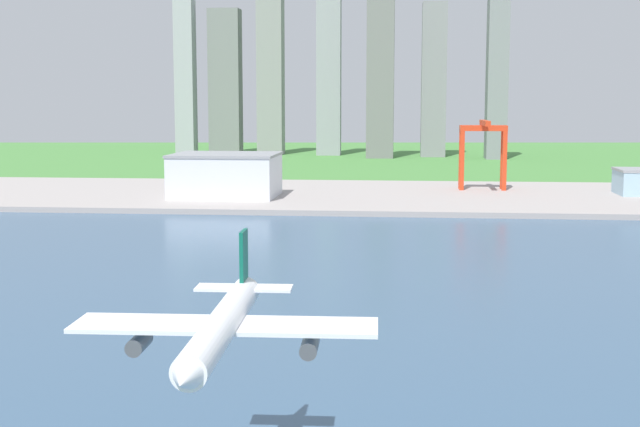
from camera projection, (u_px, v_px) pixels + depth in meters
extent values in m
plane|color=#47843C|center=(357.00, 275.00, 239.59)|extent=(2400.00, 2400.00, 0.00)
cube|color=#385675|center=(341.00, 332.00, 180.37)|extent=(840.00, 360.00, 0.15)
cube|color=#A29995|center=(379.00, 196.00, 426.93)|extent=(840.00, 140.00, 2.50)
cylinder|color=white|center=(222.00, 325.00, 96.77)|extent=(4.74, 35.49, 3.58)
cone|color=white|center=(185.00, 379.00, 77.84)|extent=(3.53, 4.05, 3.41)
cube|color=white|center=(225.00, 325.00, 98.59)|extent=(34.91, 8.91, 0.50)
cube|color=#0C5947|center=(244.00, 263.00, 112.02)|extent=(0.64, 4.26, 8.60)
cube|color=white|center=(244.00, 288.00, 112.44)|extent=(12.60, 4.30, 0.36)
cylinder|color=#4C4F54|center=(310.00, 346.00, 97.16)|extent=(2.13, 5.02, 1.97)
cylinder|color=#4C4F54|center=(139.00, 343.00, 98.43)|extent=(2.13, 5.02, 1.97)
cube|color=red|center=(462.00, 161.00, 440.70)|extent=(2.20, 2.20, 30.05)
cube|color=red|center=(505.00, 161.00, 438.63)|extent=(2.20, 2.20, 30.05)
cube|color=red|center=(461.00, 160.00, 448.59)|extent=(2.20, 2.20, 30.05)
cube|color=red|center=(503.00, 160.00, 446.52)|extent=(2.20, 2.20, 30.05)
cube|color=red|center=(483.00, 128.00, 441.49)|extent=(23.68, 10.00, 2.80)
cube|color=red|center=(485.00, 123.00, 432.58)|extent=(2.60, 34.64, 2.60)
cube|color=silver|center=(226.00, 176.00, 411.97)|extent=(48.30, 40.47, 19.30)
cube|color=gray|center=(226.00, 155.00, 410.64)|extent=(49.26, 41.28, 1.20)
cube|color=#9D9FA9|center=(185.00, 78.00, 772.29)|extent=(16.72, 16.57, 136.09)
cube|color=slate|center=(225.00, 82.00, 779.15)|extent=(27.73, 19.87, 128.82)
cube|color=gray|center=(271.00, 69.00, 770.57)|extent=(22.36, 21.45, 152.29)
cube|color=#92959C|center=(329.00, 64.00, 758.22)|extent=(20.94, 14.31, 159.54)
cube|color=slate|center=(380.00, 65.00, 719.77)|extent=(22.63, 15.47, 154.62)
cube|color=gray|center=(434.00, 80.00, 743.31)|extent=(20.80, 26.16, 130.35)
cube|color=gray|center=(497.00, 80.00, 711.98)|extent=(16.44, 24.42, 129.76)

